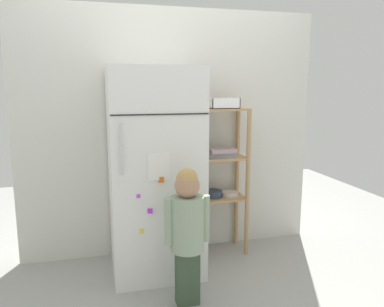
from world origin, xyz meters
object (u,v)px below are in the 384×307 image
pantry_shelf_unit (222,170)px  fruit_bin (224,104)px  child_standing (187,223)px  refrigerator (155,172)px

pantry_shelf_unit → fruit_bin: (0.00, -0.03, 0.57)m
child_standing → fruit_bin: fruit_bin is taller
fruit_bin → refrigerator: bearing=-166.0°
refrigerator → child_standing: refrigerator is taller
refrigerator → fruit_bin: 0.81m
pantry_shelf_unit → refrigerator: bearing=-163.8°
child_standing → fruit_bin: size_ratio=3.95×
pantry_shelf_unit → fruit_bin: size_ratio=5.35×
child_standing → pantry_shelf_unit: 0.89m
refrigerator → fruit_bin: refrigerator is taller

